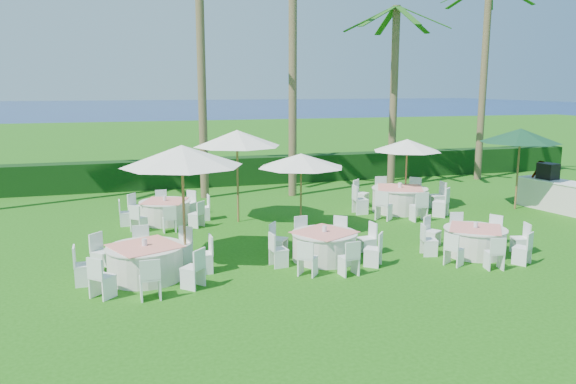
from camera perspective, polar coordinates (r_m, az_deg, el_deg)
name	(u,v)px	position (r m, az deg, el deg)	size (l,w,h in m)	color
ground	(337,265)	(13.81, 5.03, -7.42)	(120.00, 120.00, 0.00)	#1D550E
hedge	(238,171)	(24.95, -5.11, 2.16)	(34.00, 1.00, 1.20)	black
ocean	(146,108)	(114.37, -14.25, 8.22)	(260.00, 260.00, 0.00)	#081055
banquet_table_a	(145,261)	(13.14, -14.28, -6.82)	(3.03, 3.03, 0.92)	beige
banquet_table_b	(324,245)	(14.07, 3.71, -5.43)	(2.88, 2.88, 0.88)	beige
banquet_table_c	(475,240)	(15.30, 18.44, -4.69)	(2.78, 2.78, 0.86)	beige
banquet_table_d	(165,211)	(18.27, -12.36, -1.91)	(2.82, 2.82, 0.87)	beige
banquet_table_f	(399,199)	(19.82, 11.26, -0.69)	(3.36, 3.36, 1.01)	beige
umbrella_a	(182,156)	(13.59, -10.73, 3.64)	(2.93, 2.93, 2.91)	brown
umbrella_b	(301,161)	(16.47, 1.34, 3.21)	(2.58, 2.58, 2.34)	brown
umbrella_c	(237,138)	(17.68, -5.20, 5.46)	(2.76, 2.76, 2.94)	brown
umbrella_d	(407,145)	(20.26, 12.01, 4.67)	(2.43, 2.43, 2.45)	brown
umbrella_green	(520,136)	(21.15, 22.54, 5.31)	(2.72, 2.72, 2.85)	brown
staff_person	(538,183)	(22.25, 24.08, 0.82)	(0.60, 0.40, 1.65)	gray
palm_b	(201,63)	(21.80, -8.80, 12.79)	(4.22, 4.38, 9.33)	brown
palm_c	(293,41)	(22.03, 0.49, 15.06)	(4.41, 4.08, 10.96)	brown
palm_d	(394,88)	(24.26, 10.71, 10.33)	(4.11, 4.40, 7.54)	brown
palm_e	(484,73)	(27.45, 19.29, 11.39)	(4.40, 4.17, 8.88)	brown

